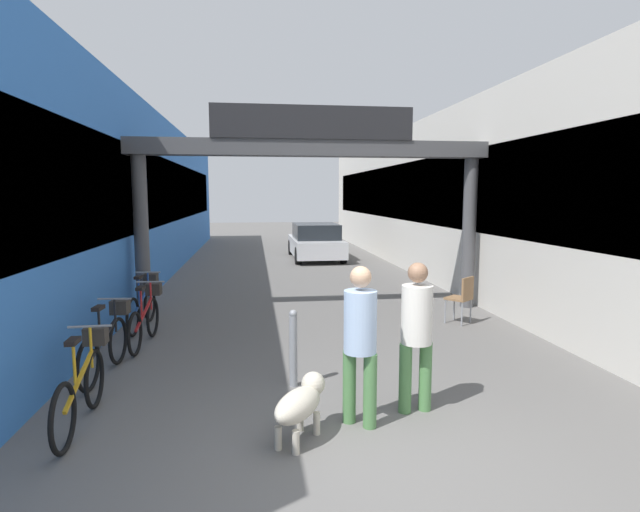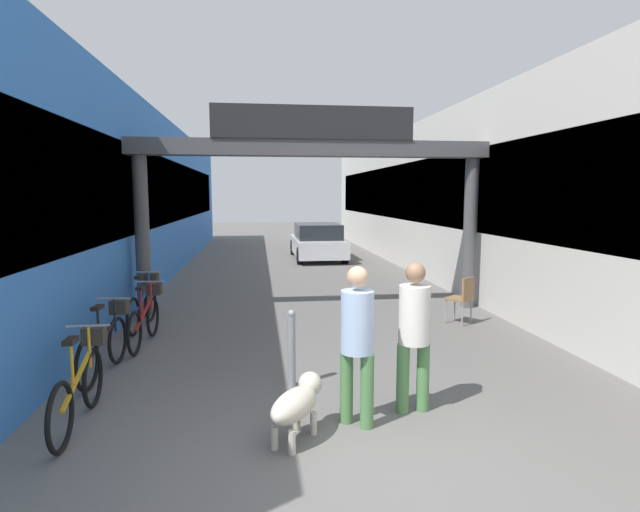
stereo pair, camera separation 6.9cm
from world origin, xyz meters
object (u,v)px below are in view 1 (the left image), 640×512
(pedestrian_with_dog, at_px, (360,335))
(bicycle_black_second, at_px, (107,342))
(bicycle_orange_nearest, at_px, (83,383))
(parked_car_white, at_px, (315,242))
(bicycle_red_third, at_px, (146,317))
(bicycle_blue_farthest, at_px, (144,303))
(dog_on_leash, at_px, (301,402))
(pedestrian_companion, at_px, (417,327))
(cafe_chair_wood_nearer, at_px, (462,295))
(bollard_post_metal, at_px, (293,348))

(pedestrian_with_dog, bearing_deg, bicycle_black_second, 147.71)
(bicycle_orange_nearest, distance_m, bicycle_black_second, 1.51)
(bicycle_orange_nearest, relative_size, parked_car_white, 0.42)
(bicycle_red_third, distance_m, bicycle_blue_farthest, 1.11)
(dog_on_leash, bearing_deg, parked_car_white, 82.41)
(pedestrian_companion, distance_m, parked_car_white, 13.40)
(pedestrian_with_dog, xyz_separation_m, bicycle_blue_farthest, (-3.08, 4.35, -0.52))
(bicycle_orange_nearest, relative_size, bicycle_black_second, 1.00)
(bicycle_blue_farthest, xyz_separation_m, parked_car_white, (4.30, 9.28, 0.21))
(cafe_chair_wood_nearer, bearing_deg, pedestrian_companion, -120.31)
(bollard_post_metal, height_order, cafe_chair_wood_nearer, bollard_post_metal)
(dog_on_leash, height_order, bicycle_red_third, bicycle_red_third)
(pedestrian_companion, height_order, dog_on_leash, pedestrian_companion)
(pedestrian_with_dog, relative_size, bicycle_orange_nearest, 0.99)
(dog_on_leash, bearing_deg, bollard_post_metal, 88.62)
(bollard_post_metal, distance_m, cafe_chair_wood_nearer, 4.28)
(pedestrian_with_dog, bearing_deg, pedestrian_companion, 19.75)
(pedestrian_companion, distance_m, bicycle_orange_nearest, 3.59)
(pedestrian_companion, bearing_deg, bollard_post_metal, 144.58)
(cafe_chair_wood_nearer, relative_size, parked_car_white, 0.22)
(bicycle_red_third, bearing_deg, bicycle_orange_nearest, -91.02)
(pedestrian_companion, relative_size, bicycle_orange_nearest, 0.99)
(bollard_post_metal, bearing_deg, dog_on_leash, -91.38)
(dog_on_leash, bearing_deg, bicycle_black_second, 138.27)
(bicycle_red_third, bearing_deg, pedestrian_companion, -40.90)
(bicycle_red_third, bearing_deg, bicycle_blue_farthest, 103.81)
(bicycle_orange_nearest, xyz_separation_m, bollard_post_metal, (2.27, 0.73, 0.06))
(dog_on_leash, bearing_deg, bicycle_red_third, 121.95)
(bicycle_black_second, distance_m, bollard_post_metal, 2.56)
(bicycle_orange_nearest, xyz_separation_m, parked_car_white, (4.08, 13.21, 0.21))
(pedestrian_with_dog, bearing_deg, bicycle_blue_farthest, 125.31)
(dog_on_leash, xyz_separation_m, bicycle_red_third, (-2.18, 3.50, 0.06))
(bicycle_black_second, bearing_deg, bicycle_orange_nearest, -83.41)
(bicycle_orange_nearest, bearing_deg, bicycle_red_third, 88.98)
(bicycle_blue_farthest, bearing_deg, pedestrian_with_dog, -54.69)
(dog_on_leash, distance_m, bollard_post_metal, 1.39)
(bicycle_blue_farthest, bearing_deg, dog_on_leash, -61.85)
(pedestrian_with_dog, distance_m, cafe_chair_wood_nearer, 4.72)
(bollard_post_metal, bearing_deg, parked_car_white, 81.73)
(pedestrian_with_dog, relative_size, bollard_post_metal, 1.71)
(pedestrian_with_dog, xyz_separation_m, dog_on_leash, (-0.63, -0.23, -0.58))
(pedestrian_companion, bearing_deg, bicycle_orange_nearest, 177.14)
(cafe_chair_wood_nearer, bearing_deg, pedestrian_with_dog, -125.99)
(bicycle_orange_nearest, height_order, cafe_chair_wood_nearer, bicycle_orange_nearest)
(bicycle_red_third, height_order, bicycle_blue_farthest, same)
(bicycle_orange_nearest, distance_m, parked_car_white, 13.83)
(pedestrian_with_dog, height_order, bicycle_blue_farthest, pedestrian_with_dog)
(bollard_post_metal, bearing_deg, cafe_chair_wood_nearer, 38.21)
(dog_on_leash, xyz_separation_m, bollard_post_metal, (0.03, 1.38, 0.12))
(bicycle_blue_farthest, relative_size, cafe_chair_wood_nearer, 1.90)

